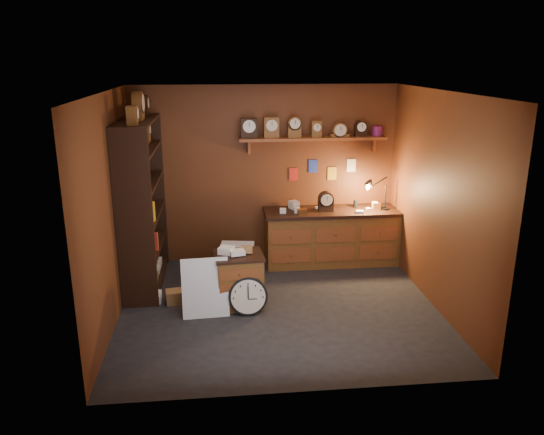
{
  "coord_description": "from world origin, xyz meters",
  "views": [
    {
      "loc": [
        -0.74,
        -6.13,
        3.08
      ],
      "look_at": [
        -0.05,
        0.35,
        1.1
      ],
      "focal_mm": 35.0,
      "sensor_mm": 36.0,
      "label": 1
    }
  ],
  "objects_px": {
    "big_round_clock": "(248,296)",
    "shelving_unit": "(140,198)",
    "low_cabinet": "(239,278)",
    "workbench": "(331,234)"
  },
  "relations": [
    {
      "from": "shelving_unit",
      "to": "big_round_clock",
      "type": "height_order",
      "value": "shelving_unit"
    },
    {
      "from": "workbench",
      "to": "big_round_clock",
      "type": "xyz_separation_m",
      "value": [
        -1.39,
        -1.61,
        -0.23
      ]
    },
    {
      "from": "workbench",
      "to": "low_cabinet",
      "type": "bearing_deg",
      "value": -137.93
    },
    {
      "from": "big_round_clock",
      "to": "shelving_unit",
      "type": "bearing_deg",
      "value": 141.35
    },
    {
      "from": "shelving_unit",
      "to": "big_round_clock",
      "type": "xyz_separation_m",
      "value": [
        1.39,
        -1.11,
        -1.01
      ]
    },
    {
      "from": "low_cabinet",
      "to": "big_round_clock",
      "type": "distance_m",
      "value": 0.32
    },
    {
      "from": "shelving_unit",
      "to": "low_cabinet",
      "type": "distance_m",
      "value": 1.78
    },
    {
      "from": "shelving_unit",
      "to": "low_cabinet",
      "type": "bearing_deg",
      "value": -33.17
    },
    {
      "from": "big_round_clock",
      "to": "workbench",
      "type": "bearing_deg",
      "value": 49.11
    },
    {
      "from": "low_cabinet",
      "to": "big_round_clock",
      "type": "height_order",
      "value": "low_cabinet"
    }
  ]
}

